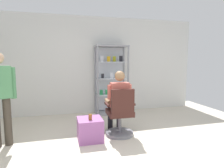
# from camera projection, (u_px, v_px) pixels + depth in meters

# --- Properties ---
(ground_plane) EXTENTS (7.20, 7.20, 0.00)m
(ground_plane) POSITION_uv_depth(u_px,v_px,m) (132.00, 164.00, 2.78)
(ground_plane) COLOR beige
(back_wall) EXTENTS (6.00, 0.10, 2.70)m
(back_wall) POSITION_uv_depth(u_px,v_px,m) (95.00, 65.00, 5.49)
(back_wall) COLOR silver
(back_wall) RESTS_ON ground
(display_cabinet_main) EXTENTS (0.90, 0.45, 1.90)m
(display_cabinet_main) POSITION_uv_depth(u_px,v_px,m) (111.00, 79.00, 5.41)
(display_cabinet_main) COLOR gray
(display_cabinet_main) RESTS_ON ground
(office_chair) EXTENTS (0.57, 0.56, 0.96)m
(office_chair) POSITION_uv_depth(u_px,v_px,m) (120.00, 116.00, 3.79)
(office_chair) COLOR slate
(office_chair) RESTS_ON ground
(seated_shopkeeper) EXTENTS (0.49, 0.57, 1.29)m
(seated_shopkeeper) POSITION_uv_depth(u_px,v_px,m) (118.00, 99.00, 3.91)
(seated_shopkeeper) COLOR black
(seated_shopkeeper) RESTS_ON ground
(storage_crate) EXTENTS (0.45, 0.47, 0.42)m
(storage_crate) POSITION_uv_depth(u_px,v_px,m) (90.00, 129.00, 3.61)
(storage_crate) COLOR #9E599E
(storage_crate) RESTS_ON ground
(tea_glass) EXTENTS (0.06, 0.06, 0.10)m
(tea_glass) POSITION_uv_depth(u_px,v_px,m) (90.00, 117.00, 3.50)
(tea_glass) COLOR brown
(tea_glass) RESTS_ON storage_crate
(standing_customer) EXTENTS (0.49, 0.34, 1.63)m
(standing_customer) POSITION_uv_depth(u_px,v_px,m) (0.00, 94.00, 3.26)
(standing_customer) COLOR #3F382D
(standing_customer) RESTS_ON ground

